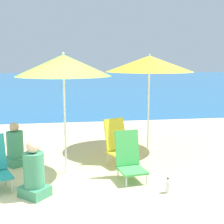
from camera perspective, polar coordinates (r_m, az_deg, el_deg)
The scene contains 9 objects.
ground_plane at distance 4.70m, azimuth -18.23°, elevation -17.01°, with size 60.00×60.00×0.00m, color beige.
sea_water at distance 30.35m, azimuth -10.28°, elevation 5.48°, with size 60.00×40.00×0.01m.
beach_umbrella_lime at distance 5.57m, azimuth -8.86°, elevation 8.40°, with size 1.68×1.68×2.19m.
beach_umbrella_yellow at distance 7.20m, azimuth 6.85°, elevation 8.75°, with size 1.99×1.99×2.20m.
beach_chair_green at distance 5.51m, azimuth 3.19°, elevation -8.37°, with size 0.52×0.64×0.83m.
beach_chair_yellow at distance 6.24m, azimuth 1.09°, elevation -5.61°, with size 0.64×0.69×0.90m.
person_seated_near at distance 4.94m, azimuth -14.07°, elevation -10.84°, with size 0.53×0.53×0.89m.
person_seated_far at distance 6.47m, azimuth -17.28°, elevation -6.27°, with size 0.53×0.55×0.86m.
water_bottle at distance 5.10m, azimuth 10.16°, elevation -13.30°, with size 0.07×0.07×0.24m.
Camera 1 is at (0.78, -4.15, 2.06)m, focal length 50.00 mm.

